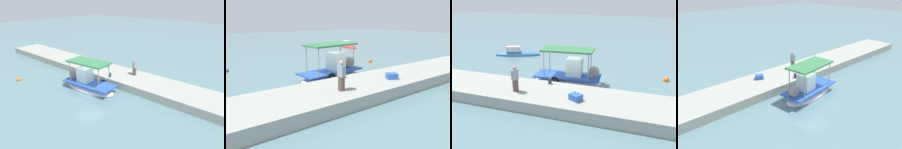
# 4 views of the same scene
# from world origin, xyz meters

# --- Properties ---
(ground_plane) EXTENTS (120.00, 120.00, 0.00)m
(ground_plane) POSITION_xyz_m (0.00, 0.00, 0.00)
(ground_plane) COLOR slate
(dock_quay) EXTENTS (36.00, 3.70, 0.71)m
(dock_quay) POSITION_xyz_m (0.00, -3.64, 0.36)
(dock_quay) COLOR #9E9F98
(dock_quay) RESTS_ON ground_plane
(main_fishing_boat) EXTENTS (5.20, 2.43, 3.02)m
(main_fishing_boat) POSITION_xyz_m (0.17, -0.05, 0.50)
(main_fishing_boat) COLOR white
(main_fishing_boat) RESTS_ON ground_plane
(fisherman_near_bollard) EXTENTS (0.36, 0.46, 1.62)m
(fisherman_near_bollard) POSITION_xyz_m (-1.93, -4.14, 1.45)
(fisherman_near_bollard) COLOR brown
(fisherman_near_bollard) RESTS_ON dock_quay
(mooring_bollard) EXTENTS (0.24, 0.24, 0.38)m
(mooring_bollard) POSITION_xyz_m (-0.43, -2.25, 0.90)
(mooring_bollard) COLOR #2D2D33
(mooring_bollard) RESTS_ON dock_quay
(cargo_crate) EXTENTS (0.84, 0.79, 0.37)m
(cargo_crate) POSITION_xyz_m (1.98, -4.18, 0.89)
(cargo_crate) COLOR #325DBA
(cargo_crate) RESTS_ON dock_quay
(marker_buoy) EXTENTS (0.44, 0.44, 0.44)m
(marker_buoy) POSITION_xyz_m (7.08, 3.08, 0.09)
(marker_buoy) COLOR orange
(marker_buoy) RESTS_ON ground_plane
(moored_boat_mid) EXTENTS (1.77, 4.69, 1.26)m
(moored_boat_mid) POSITION_xyz_m (12.54, 13.98, 0.17)
(moored_boat_mid) COLOR #C93936
(moored_boat_mid) RESTS_ON ground_plane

